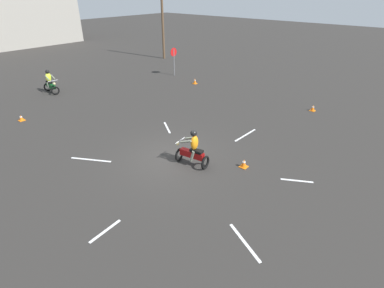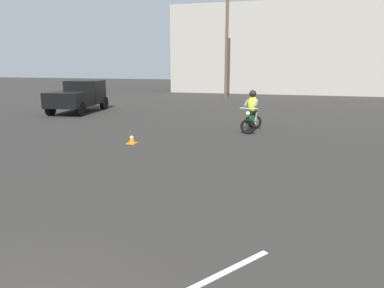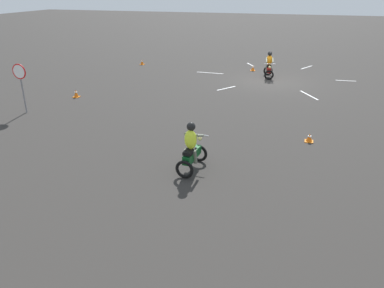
{
  "view_description": "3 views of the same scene",
  "coord_description": "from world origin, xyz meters",
  "px_view_note": "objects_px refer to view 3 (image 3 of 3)",
  "views": [
    {
      "loc": [
        -8.2,
        -8.19,
        6.81
      ],
      "look_at": [
        0.18,
        -1.06,
        1.0
      ],
      "focal_mm": 28.0,
      "sensor_mm": 36.0,
      "label": 1
    },
    {
      "loc": [
        2.97,
        -2.05,
        2.71
      ],
      "look_at": [
        0.65,
        5.98,
        0.9
      ],
      "focal_mm": 35.0,
      "sensor_mm": 36.0,
      "label": 2
    },
    {
      "loc": [
        -2.04,
        23.49,
        5.56
      ],
      "look_at": [
        1.12,
        13.02,
        0.9
      ],
      "focal_mm": 35.0,
      "sensor_mm": 36.0,
      "label": 3
    }
  ],
  "objects_px": {
    "stop_sign": "(20,78)",
    "motorcycle_rider_background": "(192,149)",
    "traffic_cone_near_left": "(142,62)",
    "traffic_cone_near_right": "(309,138)",
    "traffic_cone_mid_center": "(253,68)",
    "motorcycle_rider_foreground": "(269,66)",
    "traffic_cone_mid_left": "(76,94)"
  },
  "relations": [
    {
      "from": "motorcycle_rider_foreground",
      "to": "traffic_cone_mid_center",
      "type": "height_order",
      "value": "motorcycle_rider_foreground"
    },
    {
      "from": "motorcycle_rider_background",
      "to": "traffic_cone_mid_center",
      "type": "relative_size",
      "value": 4.56
    },
    {
      "from": "traffic_cone_mid_left",
      "to": "motorcycle_rider_background",
      "type": "bearing_deg",
      "value": 142.68
    },
    {
      "from": "traffic_cone_near_left",
      "to": "motorcycle_rider_foreground",
      "type": "bearing_deg",
      "value": 170.87
    },
    {
      "from": "traffic_cone_near_left",
      "to": "traffic_cone_mid_center",
      "type": "bearing_deg",
      "value": -178.46
    },
    {
      "from": "motorcycle_rider_background",
      "to": "traffic_cone_mid_left",
      "type": "relative_size",
      "value": 4.0
    },
    {
      "from": "motorcycle_rider_background",
      "to": "traffic_cone_near_right",
      "type": "bearing_deg",
      "value": 48.93
    },
    {
      "from": "motorcycle_rider_foreground",
      "to": "motorcycle_rider_background",
      "type": "distance_m",
      "value": 14.18
    },
    {
      "from": "motorcycle_rider_foreground",
      "to": "traffic_cone_mid_left",
      "type": "height_order",
      "value": "motorcycle_rider_foreground"
    },
    {
      "from": "motorcycle_rider_foreground",
      "to": "traffic_cone_near_left",
      "type": "bearing_deg",
      "value": -17.99
    },
    {
      "from": "stop_sign",
      "to": "traffic_cone_mid_left",
      "type": "relative_size",
      "value": 5.54
    },
    {
      "from": "motorcycle_rider_foreground",
      "to": "traffic_cone_mid_left",
      "type": "relative_size",
      "value": 4.0
    },
    {
      "from": "motorcycle_rider_background",
      "to": "motorcycle_rider_foreground",
      "type": "bearing_deg",
      "value": 90.57
    },
    {
      "from": "motorcycle_rider_background",
      "to": "traffic_cone_near_left",
      "type": "xyz_separation_m",
      "value": [
        8.67,
        -15.69,
        -0.55
      ]
    },
    {
      "from": "traffic_cone_mid_left",
      "to": "traffic_cone_near_left",
      "type": "bearing_deg",
      "value": -88.45
    },
    {
      "from": "traffic_cone_near_right",
      "to": "traffic_cone_mid_left",
      "type": "relative_size",
      "value": 0.79
    },
    {
      "from": "motorcycle_rider_foreground",
      "to": "traffic_cone_mid_center",
      "type": "bearing_deg",
      "value": -63.34
    },
    {
      "from": "traffic_cone_near_left",
      "to": "traffic_cone_mid_center",
      "type": "height_order",
      "value": "traffic_cone_near_left"
    },
    {
      "from": "motorcycle_rider_foreground",
      "to": "traffic_cone_mid_center",
      "type": "relative_size",
      "value": 4.56
    },
    {
      "from": "traffic_cone_near_left",
      "to": "traffic_cone_near_right",
      "type": "distance_m",
      "value": 17.27
    },
    {
      "from": "traffic_cone_mid_center",
      "to": "traffic_cone_mid_left",
      "type": "relative_size",
      "value": 0.88
    },
    {
      "from": "traffic_cone_mid_left",
      "to": "motorcycle_rider_foreground",
      "type": "bearing_deg",
      "value": -140.46
    },
    {
      "from": "motorcycle_rider_background",
      "to": "stop_sign",
      "type": "height_order",
      "value": "stop_sign"
    },
    {
      "from": "motorcycle_rider_foreground",
      "to": "traffic_cone_near_left",
      "type": "height_order",
      "value": "motorcycle_rider_foreground"
    },
    {
      "from": "motorcycle_rider_foreground",
      "to": "traffic_cone_mid_left",
      "type": "distance_m",
      "value": 12.15
    },
    {
      "from": "traffic_cone_near_left",
      "to": "stop_sign",
      "type": "bearing_deg",
      "value": 87.47
    },
    {
      "from": "traffic_cone_near_left",
      "to": "traffic_cone_mid_center",
      "type": "xyz_separation_m",
      "value": [
        -8.35,
        -0.22,
        -0.0
      ]
    },
    {
      "from": "stop_sign",
      "to": "motorcycle_rider_background",
      "type": "bearing_deg",
      "value": 159.53
    },
    {
      "from": "motorcycle_rider_foreground",
      "to": "traffic_cone_near_left",
      "type": "xyz_separation_m",
      "value": [
        9.61,
        -1.54,
        -0.55
      ]
    },
    {
      "from": "motorcycle_rider_foreground",
      "to": "traffic_cone_near_right",
      "type": "distance_m",
      "value": 10.92
    },
    {
      "from": "traffic_cone_mid_left",
      "to": "traffic_cone_near_right",
      "type": "bearing_deg",
      "value": 166.77
    },
    {
      "from": "traffic_cone_near_right",
      "to": "traffic_cone_mid_center",
      "type": "height_order",
      "value": "traffic_cone_mid_center"
    }
  ]
}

